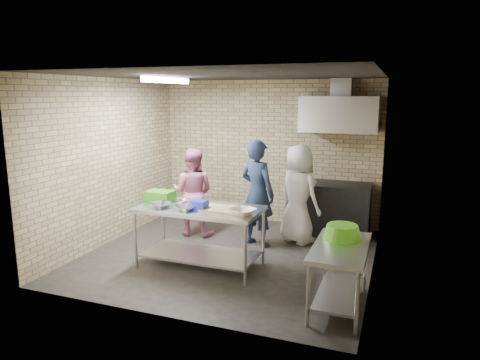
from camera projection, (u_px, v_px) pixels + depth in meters
name	position (u px, v px, depth m)	size (l,w,h in m)	color
floor	(229.00, 255.00, 6.68)	(4.20, 4.20, 0.00)	black
ceiling	(229.00, 75.00, 6.16)	(4.20, 4.20, 0.00)	black
back_wall	(268.00, 152.00, 8.26)	(4.20, 0.06, 2.70)	tan
front_wall	(159.00, 199.00, 4.58)	(4.20, 0.06, 2.70)	tan
left_wall	(111.00, 161.00, 7.14)	(0.06, 4.00, 2.70)	tan
right_wall	(377.00, 178.00, 5.71)	(0.06, 4.00, 2.70)	tan
prep_table	(200.00, 237.00, 6.18)	(1.75, 0.87, 0.87)	silver
side_counter	(339.00, 277.00, 4.99)	(0.60, 1.20, 0.75)	silver
stove	(335.00, 209.00, 7.65)	(1.20, 0.70, 0.90)	black
range_hood	(339.00, 114.00, 7.38)	(1.30, 0.60, 0.60)	silver
hood_duct	(342.00, 87.00, 7.43)	(0.35, 0.30, 0.30)	#A5A8AD
wall_shelf	(358.00, 125.00, 7.49)	(0.80, 0.20, 0.04)	#3F2B19
fluorescent_fixture	(167.00, 80.00, 6.51)	(0.10, 1.25, 0.08)	white
green_crate	(160.00, 196.00, 6.43)	(0.39, 0.29, 0.16)	#34921B
blue_tub	(200.00, 205.00, 5.98)	(0.19, 0.19, 0.13)	#192ABF
cutting_board	(222.00, 209.00, 5.96)	(0.53, 0.41, 0.03)	tan
mixing_bowl_a	(161.00, 205.00, 6.08)	(0.27, 0.27, 0.07)	silver
mixing_bowl_b	(182.00, 202.00, 6.24)	(0.21, 0.21, 0.07)	silver
mixing_bowl_c	(186.00, 208.00, 5.92)	(0.25, 0.25, 0.06)	silver
ceramic_bowl	(243.00, 212.00, 5.71)	(0.34, 0.34, 0.08)	beige
green_basin	(342.00, 232.00, 5.13)	(0.46, 0.46, 0.17)	#59C626
bottle_red	(344.00, 118.00, 7.55)	(0.07, 0.07, 0.18)	#B22619
man_navy	(257.00, 193.00, 6.99)	(0.63, 0.41, 1.73)	black
woman_pink	(193.00, 192.00, 7.53)	(0.74, 0.58, 1.53)	#C6698F
woman_white	(299.00, 194.00, 7.15)	(0.80, 0.52, 1.63)	silver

